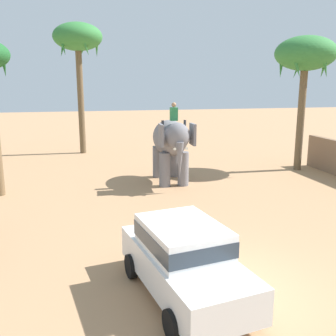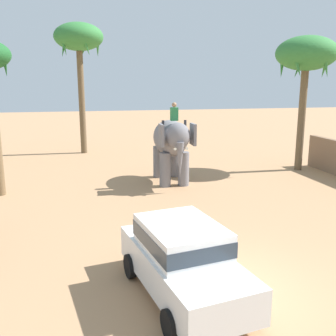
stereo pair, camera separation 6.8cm
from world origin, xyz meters
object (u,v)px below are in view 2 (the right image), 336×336
elephant_with_mahout (171,142)px  palm_tree_far_back (306,57)px  car_sedan_foreground (182,257)px  palm_tree_near_hut (79,41)px

elephant_with_mahout → palm_tree_far_back: 8.65m
car_sedan_foreground → elephant_with_mahout: elephant_with_mahout is taller
palm_tree_near_hut → palm_tree_far_back: (11.56, -8.09, -1.34)m
palm_tree_far_back → palm_tree_near_hut: bearing=145.0°
palm_tree_near_hut → palm_tree_far_back: bearing=-35.0°
car_sedan_foreground → palm_tree_far_back: 15.55m
elephant_with_mahout → palm_tree_near_hut: bearing=113.6°
car_sedan_foreground → palm_tree_near_hut: palm_tree_near_hut is taller
palm_tree_near_hut → palm_tree_far_back: size_ratio=1.20×
palm_tree_near_hut → car_sedan_foreground: bearing=-84.4°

